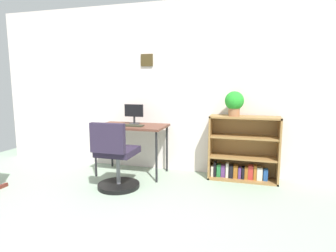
{
  "coord_description": "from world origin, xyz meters",
  "views": [
    {
      "loc": [
        1.36,
        -1.87,
        1.29
      ],
      "look_at": [
        0.47,
        1.24,
        0.8
      ],
      "focal_mm": 30.04,
      "sensor_mm": 36.0,
      "label": 1
    }
  ],
  "objects_px": {
    "monitor": "(134,113)",
    "potted_plant_on_shelf": "(234,102)",
    "keyboard": "(130,125)",
    "desk": "(132,129)",
    "office_chair": "(116,161)",
    "bookshelf_low": "(243,152)"
  },
  "relations": [
    {
      "from": "monitor",
      "to": "bookshelf_low",
      "type": "xyz_separation_m",
      "value": [
        1.53,
        0.11,
        -0.49
      ]
    },
    {
      "from": "bookshelf_low",
      "to": "potted_plant_on_shelf",
      "type": "xyz_separation_m",
      "value": [
        -0.13,
        -0.06,
        0.67
      ]
    },
    {
      "from": "office_chair",
      "to": "monitor",
      "type": "bearing_deg",
      "value": 94.15
    },
    {
      "from": "monitor",
      "to": "keyboard",
      "type": "distance_m",
      "value": 0.25
    },
    {
      "from": "keyboard",
      "to": "office_chair",
      "type": "relative_size",
      "value": 0.45
    },
    {
      "from": "desk",
      "to": "potted_plant_on_shelf",
      "type": "distance_m",
      "value": 1.46
    },
    {
      "from": "keyboard",
      "to": "potted_plant_on_shelf",
      "type": "xyz_separation_m",
      "value": [
        1.38,
        0.25,
        0.33
      ]
    },
    {
      "from": "monitor",
      "to": "keyboard",
      "type": "xyz_separation_m",
      "value": [
        0.02,
        -0.2,
        -0.15
      ]
    },
    {
      "from": "monitor",
      "to": "potted_plant_on_shelf",
      "type": "height_order",
      "value": "potted_plant_on_shelf"
    },
    {
      "from": "desk",
      "to": "monitor",
      "type": "xyz_separation_m",
      "value": [
        -0.0,
        0.1,
        0.22
      ]
    },
    {
      "from": "monitor",
      "to": "potted_plant_on_shelf",
      "type": "distance_m",
      "value": 1.41
    },
    {
      "from": "desk",
      "to": "monitor",
      "type": "bearing_deg",
      "value": 92.02
    },
    {
      "from": "bookshelf_low",
      "to": "monitor",
      "type": "bearing_deg",
      "value": -176.02
    },
    {
      "from": "office_chair",
      "to": "bookshelf_low",
      "type": "xyz_separation_m",
      "value": [
        1.48,
        0.82,
        0.02
      ]
    },
    {
      "from": "monitor",
      "to": "potted_plant_on_shelf",
      "type": "bearing_deg",
      "value": 2.03
    },
    {
      "from": "keyboard",
      "to": "monitor",
      "type": "bearing_deg",
      "value": 94.51
    },
    {
      "from": "monitor",
      "to": "office_chair",
      "type": "relative_size",
      "value": 0.34
    },
    {
      "from": "desk",
      "to": "monitor",
      "type": "relative_size",
      "value": 3.41
    },
    {
      "from": "monitor",
      "to": "potted_plant_on_shelf",
      "type": "xyz_separation_m",
      "value": [
        1.4,
        0.05,
        0.18
      ]
    },
    {
      "from": "office_chair",
      "to": "bookshelf_low",
      "type": "bearing_deg",
      "value": 29.16
    },
    {
      "from": "keyboard",
      "to": "potted_plant_on_shelf",
      "type": "bearing_deg",
      "value": 10.14
    },
    {
      "from": "monitor",
      "to": "keyboard",
      "type": "bearing_deg",
      "value": -85.49
    }
  ]
}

